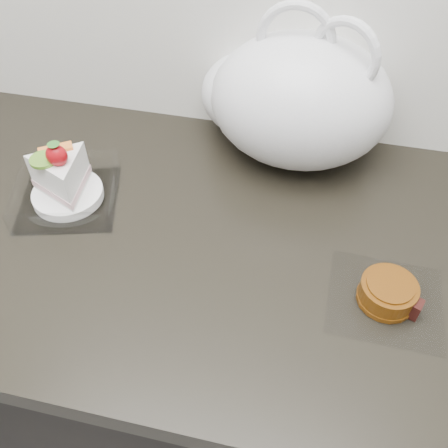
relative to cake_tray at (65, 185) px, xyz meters
name	(u,v)px	position (x,y,z in m)	size (l,w,h in m)	color
counter	(185,359)	(0.19, -0.02, -0.48)	(2.04, 0.64, 0.90)	black
cake_tray	(65,185)	(0.00, 0.00, 0.00)	(0.20, 0.20, 0.13)	white
mooncake_wrap	(388,294)	(0.54, -0.09, -0.02)	(0.17, 0.16, 0.04)	white
plastic_bag	(290,99)	(0.35, 0.22, 0.08)	(0.39, 0.31, 0.29)	white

